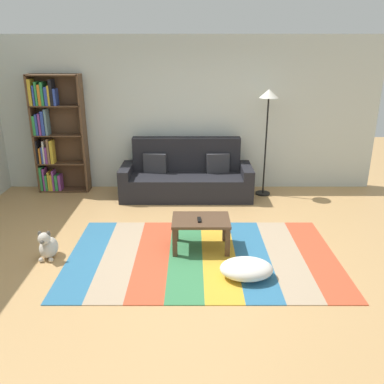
% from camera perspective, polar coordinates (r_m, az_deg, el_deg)
% --- Properties ---
extents(ground_plane, '(14.00, 14.00, 0.00)m').
position_cam_1_polar(ground_plane, '(5.31, -0.70, -8.03)').
color(ground_plane, tan).
extents(back_wall, '(6.80, 0.10, 2.70)m').
position_cam_1_polar(back_wall, '(7.34, -0.45, 10.93)').
color(back_wall, silver).
rests_on(back_wall, ground_plane).
extents(rug, '(3.35, 2.05, 0.01)m').
position_cam_1_polar(rug, '(5.12, 1.64, -9.10)').
color(rug, teal).
rests_on(rug, ground_plane).
extents(couch, '(2.26, 0.80, 1.00)m').
position_cam_1_polar(couch, '(7.05, -0.63, 2.10)').
color(couch, black).
rests_on(couch, ground_plane).
extents(bookshelf, '(0.90, 0.28, 2.07)m').
position_cam_1_polar(bookshelf, '(7.56, -18.93, 7.70)').
color(bookshelf, brown).
rests_on(bookshelf, ground_plane).
extents(coffee_table, '(0.74, 0.51, 0.41)m').
position_cam_1_polar(coffee_table, '(5.17, 1.44, -4.61)').
color(coffee_table, '#513826').
rests_on(coffee_table, rug).
extents(pouf, '(0.60, 0.44, 0.22)m').
position_cam_1_polar(pouf, '(4.67, 7.88, -10.77)').
color(pouf, white).
rests_on(pouf, rug).
extents(dog, '(0.22, 0.35, 0.40)m').
position_cam_1_polar(dog, '(5.33, -19.62, -7.22)').
color(dog, beige).
rests_on(dog, ground_plane).
extents(standing_lamp, '(0.32, 0.32, 1.84)m').
position_cam_1_polar(standing_lamp, '(6.97, 10.93, 11.65)').
color(standing_lamp, black).
rests_on(standing_lamp, ground_plane).
extents(tv_remote, '(0.05, 0.15, 0.02)m').
position_cam_1_polar(tv_remote, '(5.09, 1.21, -3.95)').
color(tv_remote, black).
rests_on(tv_remote, coffee_table).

